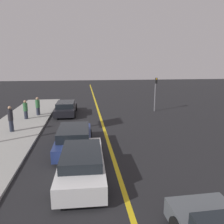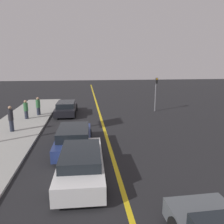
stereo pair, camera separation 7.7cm
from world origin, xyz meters
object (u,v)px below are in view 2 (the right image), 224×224
car_parked_left_lot (66,108)px  pedestrian_mid_group (11,119)px  car_far_distant (74,138)px  pedestrian_by_sign (38,106)px  car_ahead_center (81,163)px  pedestrian_far_standing (26,110)px  traffic_light (156,90)px

car_parked_left_lot → pedestrian_mid_group: pedestrian_mid_group is taller
pedestrian_mid_group → car_far_distant: bearing=-37.8°
car_parked_left_lot → pedestrian_by_sign: size_ratio=2.82×
car_far_distant → pedestrian_by_sign: (-3.53, 8.17, 0.29)m
pedestrian_mid_group → pedestrian_by_sign: size_ratio=1.10×
pedestrian_mid_group → pedestrian_by_sign: (0.86, 4.76, -0.10)m
car_parked_left_lot → pedestrian_by_sign: pedestrian_by_sign is taller
car_ahead_center → pedestrian_mid_group: bearing=127.9°
car_ahead_center → pedestrian_far_standing: 11.08m
car_far_distant → car_parked_left_lot: size_ratio=1.02×
car_ahead_center → traffic_light: 13.98m
traffic_light → pedestrian_by_sign: bearing=-176.9°
car_parked_left_lot → pedestrian_by_sign: 2.50m
car_ahead_center → pedestrian_far_standing: size_ratio=3.02×
car_ahead_center → pedestrian_mid_group: 8.15m
car_ahead_center → car_parked_left_lot: bearing=98.9°
car_parked_left_lot → pedestrian_far_standing: (-3.18, -1.73, 0.31)m
pedestrian_far_standing → car_parked_left_lot: bearing=28.5°
car_parked_left_lot → pedestrian_by_sign: bearing=-169.0°
car_far_distant → pedestrian_by_sign: 8.90m
pedestrian_by_sign → traffic_light: (11.11, 0.61, 1.16)m
car_far_distant → traffic_light: (7.58, 8.78, 1.45)m
car_far_distant → car_ahead_center: bearing=-80.6°
car_far_distant → pedestrian_far_standing: size_ratio=2.92×
pedestrian_mid_group → pedestrian_by_sign: bearing=79.8°
car_far_distant → pedestrian_by_sign: bearing=114.7°
car_parked_left_lot → traffic_light: size_ratio=1.38×
car_ahead_center → pedestrian_by_sign: 12.00m
pedestrian_mid_group → pedestrian_far_standing: (0.12, 3.46, -0.11)m
car_far_distant → car_parked_left_lot: (-1.08, 8.60, -0.03)m
pedestrian_far_standing → traffic_light: (11.84, 1.91, 1.17)m
traffic_light → car_far_distant: bearing=-130.8°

